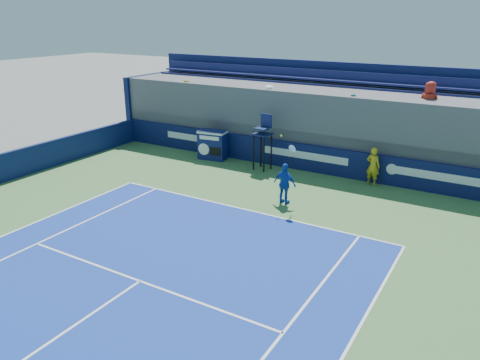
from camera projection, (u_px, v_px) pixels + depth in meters
The scene contains 6 objects.
ball_person at pixel (373, 166), 18.77m from camera, with size 0.57×0.37×1.57m, color gold.
back_hoarding at pixel (305, 157), 20.61m from camera, with size 20.40×0.21×1.20m.
match_clock at pixel (213, 144), 22.19m from camera, with size 1.41×0.90×1.40m.
umpire_chair at pixel (263, 136), 20.43m from camera, with size 0.78×0.78×2.48m.
tennis_player at pixel (285, 184), 16.90m from camera, with size 0.94×0.50×2.57m.
stadium_seating at pixel (323, 121), 21.86m from camera, with size 21.00×4.05×4.40m.
Camera 1 is at (7.63, -1.35, 6.56)m, focal length 35.00 mm.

